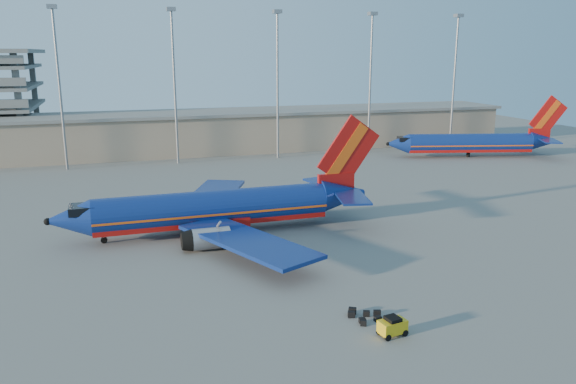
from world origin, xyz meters
name	(u,v)px	position (x,y,z in m)	size (l,w,h in m)	color
ground	(265,231)	(0.00, 0.00, 0.00)	(220.00, 220.00, 0.00)	slate
terminal_building	(240,130)	(10.00, 58.00, 4.32)	(122.00, 16.00, 8.50)	gray
light_mast_row	(227,69)	(5.00, 46.00, 17.55)	(101.60, 1.60, 28.65)	gray
aircraft_main	(221,209)	(-5.07, 1.09, 2.84)	(39.26, 37.81, 13.30)	navy
aircraft_second	(474,143)	(53.21, 34.87, 2.84)	(35.96, 16.76, 12.40)	navy
baggage_tug	(392,326)	(2.42, -27.51, 0.78)	(2.26, 1.59, 1.49)	gold
luggage_pile	(362,315)	(1.47, -24.28, 0.23)	(2.69, 2.72, 0.54)	black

